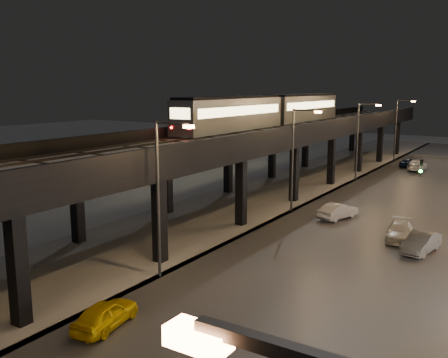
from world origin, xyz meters
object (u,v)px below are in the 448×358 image
Objects in this scene: subway_train at (272,110)px; car_onc_silver at (421,243)px; car_near_white at (338,212)px; car_mid_dark at (417,165)px; car_far_white at (409,163)px; car_onc_white at (400,232)px; car_taxi at (106,315)px.

subway_train reaches higher than car_onc_silver.
car_mid_dark reaches higher than car_near_white.
car_far_white is 0.88× the size of car_onc_white.
car_near_white reaches higher than car_far_white.
car_mid_dark is 1.33× the size of car_far_white.
car_onc_silver is (7.15, -34.34, -0.06)m from car_mid_dark.
car_onc_white is (5.29, -32.17, -0.10)m from car_mid_dark.
car_onc_silver is 0.94× the size of car_onc_white.
car_near_white reaches higher than car_onc_white.
car_mid_dark is at bearing 136.03° from car_far_white.
car_near_white is 9.26m from car_onc_silver.
subway_train reaches higher than car_taxi.
subway_train is at bearing 149.24° from car_onc_silver.
car_near_white is 6.53m from car_onc_white.
car_near_white is (12.11, -11.44, -7.62)m from subway_train.
car_taxi is 0.87× the size of car_onc_white.
subway_train is 23.92m from car_far_white.
subway_train is 24.29m from car_onc_white.
car_mid_dark is 32.60m from car_onc_white.
car_taxi is 0.99× the size of car_far_white.
car_far_white is (11.04, 19.79, -7.64)m from subway_train.
car_mid_dark is (0.41, 28.99, 0.06)m from car_near_white.
car_mid_dark is 1.24× the size of car_onc_silver.
car_onc_white is at bearing 113.72° from car_far_white.
car_mid_dark is (12.52, 17.55, -7.56)m from subway_train.
car_onc_white is at bearing -39.38° from subway_train.
car_taxi is at bearing 84.86° from car_mid_dark.
car_taxi is at bearing -74.68° from subway_train.
car_taxi is 0.92× the size of car_onc_silver.
car_near_white reaches higher than car_taxi.
car_onc_silver is (7.56, -5.34, 0.00)m from car_near_white.
car_onc_white is (5.70, -3.18, -0.04)m from car_near_white.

